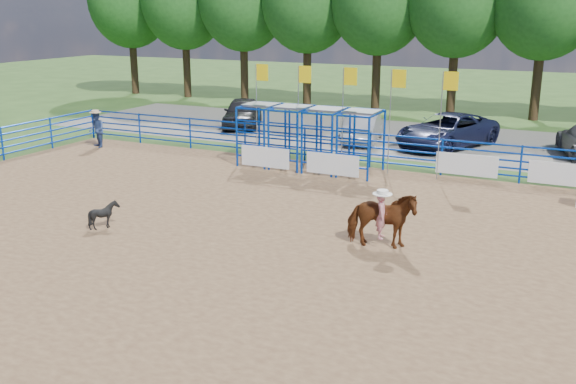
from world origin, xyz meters
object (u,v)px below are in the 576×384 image
object	(u,v)px
calf	(104,215)
car_b	(363,127)
horse_and_rider	(381,217)
spectator_cowboy	(97,129)
car_c	(447,131)
car_a	(242,112)

from	to	relation	value
calf	car_b	world-z (taller)	car_b
horse_and_rider	car_b	world-z (taller)	horse_and_rider
car_b	calf	bearing A→B (deg)	70.32
calf	spectator_cowboy	xyz separation A→B (m)	(-8.43, 9.21, 0.47)
car_b	spectator_cowboy	bearing A→B (deg)	21.70
calf	car_c	distance (m)	17.96
horse_and_rider	spectator_cowboy	xyz separation A→B (m)	(-16.50, 7.18, 0.02)
horse_and_rider	calf	size ratio (longest dim) A/B	2.72
spectator_cowboy	car_b	distance (m)	13.08
calf	car_b	xyz separation A→B (m)	(2.66, 16.14, 0.30)
calf	car_c	xyz separation A→B (m)	(6.74, 16.64, 0.37)
spectator_cowboy	horse_and_rider	bearing A→B (deg)	-23.53
horse_and_rider	car_c	bearing A→B (deg)	95.20
spectator_cowboy	car_c	distance (m)	16.89
car_a	car_c	xyz separation A→B (m)	(11.73, -0.68, -0.00)
spectator_cowboy	car_a	world-z (taller)	spectator_cowboy
horse_and_rider	car_a	bearing A→B (deg)	130.49
car_b	car_c	bearing A→B (deg)	176.66
calf	car_a	xyz separation A→B (m)	(-4.99, 17.32, 0.38)
spectator_cowboy	car_b	xyz separation A→B (m)	(11.09, 6.93, -0.18)
car_a	spectator_cowboy	bearing A→B (deg)	-135.19
car_b	car_c	size ratio (longest dim) A/B	0.77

